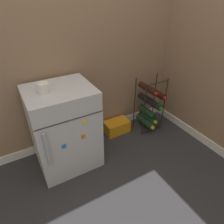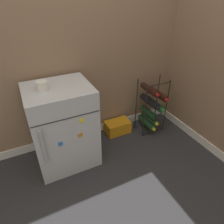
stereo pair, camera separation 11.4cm
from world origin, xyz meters
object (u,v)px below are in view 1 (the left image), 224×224
(soda_box, at_px, (117,127))
(fridge_top_cup, at_px, (44,88))
(mini_fridge, at_px, (64,128))
(wine_rack, at_px, (149,106))

(soda_box, distance_m, fridge_top_cup, 1.10)
(soda_box, xyz_separation_m, fridge_top_cup, (-0.77, -0.17, 0.77))
(mini_fridge, bearing_deg, soda_box, 13.51)
(wine_rack, distance_m, soda_box, 0.46)
(mini_fridge, xyz_separation_m, soda_box, (0.66, 0.16, -0.33))
(mini_fridge, height_order, fridge_top_cup, fridge_top_cup)
(mini_fridge, xyz_separation_m, fridge_top_cup, (-0.11, -0.01, 0.44))
(fridge_top_cup, bearing_deg, wine_rack, 2.80)
(wine_rack, relative_size, soda_box, 2.27)
(mini_fridge, distance_m, soda_box, 0.75)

